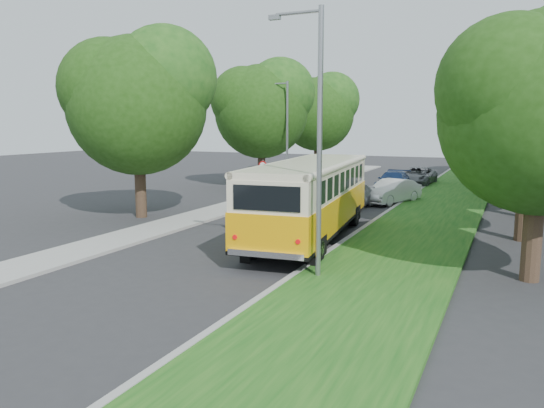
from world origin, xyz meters
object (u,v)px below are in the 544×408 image
at_px(car_grey, 417,176).
at_px(car_white, 392,191).
at_px(vintage_bus, 310,200).
at_px(lamppost_near, 317,135).
at_px(lamppost_far, 286,132).
at_px(car_silver, 349,195).
at_px(car_blue, 393,181).

bearing_deg(car_grey, car_white, -85.53).
relative_size(vintage_bus, car_white, 2.53).
distance_m(lamppost_near, vintage_bus, 6.12).
distance_m(lamppost_near, car_white, 16.94).
height_order(lamppost_far, vintage_bus, lamppost_far).
height_order(vintage_bus, car_grey, vintage_bus).
xyz_separation_m(lamppost_near, vintage_bus, (-2.07, 5.06, -2.74)).
relative_size(car_silver, car_blue, 0.92).
distance_m(car_blue, car_grey, 4.65).
height_order(car_silver, car_white, car_silver).
distance_m(car_silver, car_blue, 8.62).
bearing_deg(car_blue, car_grey, 78.11).
distance_m(lamppost_near, lamppost_far, 20.53).
distance_m(lamppost_near, car_silver, 14.46).
bearing_deg(car_white, car_grey, 112.33).
height_order(car_blue, car_grey, car_grey).
distance_m(car_silver, car_grey, 13.25).
height_order(lamppost_near, vintage_bus, lamppost_near).
height_order(lamppost_far, car_grey, lamppost_far).
xyz_separation_m(car_white, car_blue, (-1.12, 5.79, -0.02)).
bearing_deg(lamppost_near, car_grey, 93.11).
bearing_deg(car_blue, car_silver, -95.35).
distance_m(vintage_bus, car_blue, 17.25).
distance_m(lamppost_near, car_blue, 22.70).
height_order(car_silver, car_grey, car_silver).
bearing_deg(car_grey, vintage_bus, -88.53).
bearing_deg(lamppost_far, car_white, -14.60).
height_order(vintage_bus, car_white, vintage_bus).
xyz_separation_m(vintage_bus, car_blue, (-0.26, 17.22, -0.94)).
xyz_separation_m(lamppost_far, car_blue, (6.58, 3.78, -3.42)).
bearing_deg(car_silver, vintage_bus, -73.58).
relative_size(car_white, car_blue, 0.91).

